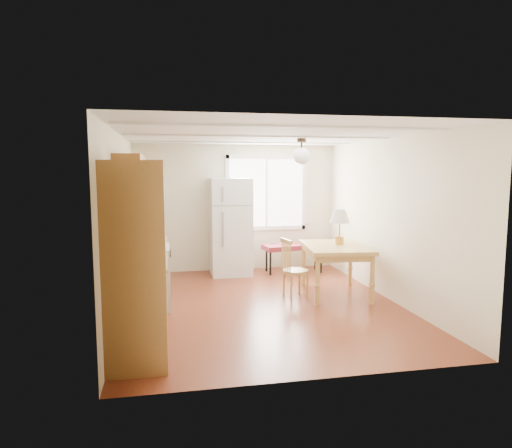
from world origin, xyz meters
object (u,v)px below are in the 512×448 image
object	(u,v)px
dining_table	(336,252)
chair	(291,265)
bench	(294,247)
refrigerator	(230,227)

from	to	relation	value
dining_table	chair	bearing A→B (deg)	-170.68
dining_table	chair	xyz separation A→B (m)	(-0.76, -0.04, -0.18)
bench	dining_table	distance (m)	1.72
refrigerator	bench	world-z (taller)	refrigerator
refrigerator	chair	xyz separation A→B (m)	(0.69, -1.83, -0.40)
dining_table	bench	bearing A→B (deg)	103.79
refrigerator	chair	bearing A→B (deg)	-69.00
refrigerator	dining_table	world-z (taller)	refrigerator
refrigerator	bench	xyz separation A→B (m)	(1.24, -0.10, -0.43)
bench	chair	xyz separation A→B (m)	(-0.54, -1.73, 0.03)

